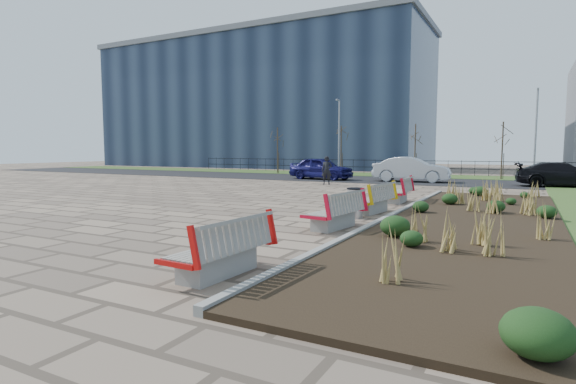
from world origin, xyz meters
The scene contains 22 objects.
ground centered at (0.00, 0.00, 0.00)m, with size 120.00×120.00×0.00m, color #846F5B.
planting_bed centered at (6.25, 5.00, 0.05)m, with size 4.50×18.00×0.10m, color black.
planting_curb centered at (3.92, 5.00, 0.07)m, with size 0.16×18.00×0.15m, color gray.
grass_verge_far centered at (0.00, 28.00, 0.02)m, with size 80.00×5.00×0.04m, color #33511E.
road centered at (0.00, 22.00, 0.01)m, with size 80.00×7.00×0.02m, color black.
bench_a centered at (3.00, -2.33, 0.50)m, with size 0.90×2.10×1.00m, color red, non-canonical shape.
bench_b centered at (3.00, 2.78, 0.50)m, with size 0.90×2.10×1.00m, color red, non-canonical shape.
bench_c centered at (3.00, 6.14, 0.50)m, with size 0.90×2.10×1.00m, color gold, non-canonical shape.
bench_d centered at (3.00, 9.51, 0.50)m, with size 0.90×2.10×1.00m, color red, non-canonical shape.
litter_bin centered at (2.88, 4.84, 0.46)m, with size 0.51×0.51×0.91m, color #B2B2B7.
pedestrian centered at (-3.07, 16.61, 0.86)m, with size 0.62×0.41×1.71m, color black.
car_blue centered at (-5.21, 20.63, 0.80)m, with size 1.83×4.56×1.55m, color #131251.
car_silver centered at (0.94, 21.23, 0.82)m, with size 1.70×4.87×1.60m, color #B6B9BF.
car_black centered at (9.32, 20.97, 0.71)m, with size 1.93×4.75×1.38m, color black.
tree_a centered at (-12.00, 26.50, 2.04)m, with size 1.40×1.40×4.00m, color #4C3D2D, non-canonical shape.
tree_b centered at (-6.00, 26.50, 2.04)m, with size 1.40×1.40×4.00m, color #4C3D2D, non-canonical shape.
tree_c centered at (0.00, 26.50, 2.04)m, with size 1.40×1.40×4.00m, color #4C3D2D, non-canonical shape.
tree_d centered at (6.00, 26.50, 2.04)m, with size 1.40×1.40×4.00m, color #4C3D2D, non-canonical shape.
lamp_west centered at (-6.00, 26.00, 3.04)m, with size 0.24×0.60×6.00m, color gray, non-canonical shape.
lamp_east centered at (8.00, 26.00, 3.04)m, with size 0.24×0.60×6.00m, color gray, non-canonical shape.
railing_fence centered at (0.00, 29.50, 0.64)m, with size 44.00×0.10×1.20m, color black, non-canonical shape.
building_glass centered at (-22.00, 40.00, 7.50)m, with size 40.00×14.00×15.00m, color #192338.
Camera 1 is at (7.50, -8.32, 2.12)m, focal length 28.00 mm.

